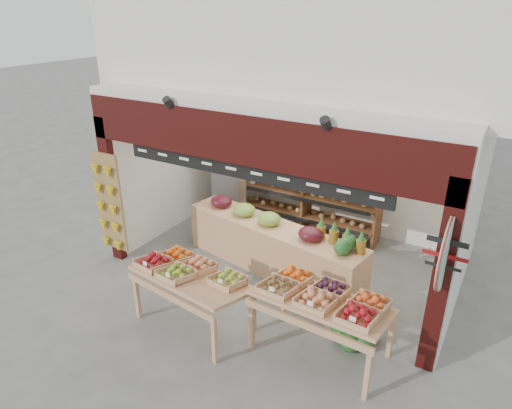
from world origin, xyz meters
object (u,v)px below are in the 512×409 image
object	(u,v)px
display_table_left	(188,273)
cardboard_stack	(237,231)
mid_counter	(273,246)
display_table_right	(323,299)
back_shelving	(307,177)
refrigerator	(235,177)
watermelon_pile	(353,327)

from	to	relation	value
display_table_left	cardboard_stack	bearing A→B (deg)	106.57
mid_counter	cardboard_stack	bearing A→B (deg)	154.77
mid_counter	display_table_right	distance (m)	2.22
back_shelving	mid_counter	size ratio (longest dim) A/B	0.86
display_table_left	display_table_right	xyz separation A→B (m)	(1.92, 0.33, 0.05)
refrigerator	mid_counter	xyz separation A→B (m)	(1.73, -1.47, -0.47)
refrigerator	watermelon_pile	bearing A→B (deg)	-48.95
mid_counter	display_table_right	xyz separation A→B (m)	(1.56, -1.53, 0.40)
display_table_left	display_table_right	bearing A→B (deg)	9.87
cardboard_stack	refrigerator	bearing A→B (deg)	124.13
display_table_right	watermelon_pile	bearing A→B (deg)	58.07
cardboard_stack	display_table_right	size ratio (longest dim) A/B	0.57
back_shelving	display_table_left	world-z (taller)	back_shelving
display_table_left	watermelon_pile	distance (m)	2.44
cardboard_stack	display_table_left	size ratio (longest dim) A/B	0.58
watermelon_pile	mid_counter	bearing A→B (deg)	150.41
back_shelving	refrigerator	xyz separation A→B (m)	(-1.57, -0.24, -0.22)
mid_counter	display_table_left	distance (m)	1.93
cardboard_stack	display_table_left	bearing A→B (deg)	-73.43
back_shelving	display_table_left	distance (m)	3.60
back_shelving	display_table_left	bearing A→B (deg)	-93.29
back_shelving	cardboard_stack	bearing A→B (deg)	-126.82
refrigerator	watermelon_pile	distance (m)	4.44
display_table_right	display_table_left	bearing A→B (deg)	-170.13
back_shelving	display_table_right	xyz separation A→B (m)	(1.72, -3.24, -0.29)
refrigerator	display_table_left	world-z (taller)	refrigerator
cardboard_stack	watermelon_pile	xyz separation A→B (m)	(2.92, -1.56, -0.04)
back_shelving	display_table_right	world-z (taller)	back_shelving
cardboard_stack	back_shelving	bearing A→B (deg)	53.18
back_shelving	display_table_left	xyz separation A→B (m)	(-0.21, -3.58, -0.33)
cardboard_stack	mid_counter	xyz separation A→B (m)	(1.07, -0.50, 0.22)
display_table_left	back_shelving	bearing A→B (deg)	86.71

